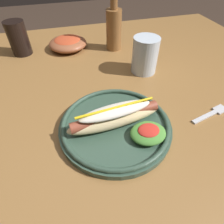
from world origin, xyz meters
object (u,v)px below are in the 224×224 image
hot_dog_plate (117,123)px  glass_bottle (114,27)px  fork (212,113)px  water_cup (145,55)px  soda_cup (18,38)px  side_bowl (68,43)px

hot_dog_plate → glass_bottle: glass_bottle is taller
fork → water_cup: size_ratio=1.02×
glass_bottle → hot_dog_plate: bearing=-104.9°
soda_cup → glass_bottle: glass_bottle is taller
water_cup → side_bowl: water_cup is taller
fork → side_bowl: bearing=110.3°
hot_dog_plate → fork: (0.26, -0.02, -0.02)m
fork → side_bowl: side_bowl is taller
glass_bottle → water_cup: bearing=-74.8°
hot_dog_plate → water_cup: bearing=54.7°
fork → side_bowl: size_ratio=0.79×
hot_dog_plate → water_cup: 0.29m
fork → soda_cup: bearing=122.1°
hot_dog_plate → water_cup: size_ratio=2.34×
side_bowl → water_cup: bearing=-46.2°
glass_bottle → side_bowl: bearing=164.5°
hot_dog_plate → fork: 0.27m
soda_cup → side_bowl: soda_cup is taller
fork → glass_bottle: size_ratio=0.50×
fork → water_cup: water_cup is taller
hot_dog_plate → soda_cup: soda_cup is taller
water_cup → fork: bearing=-68.9°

